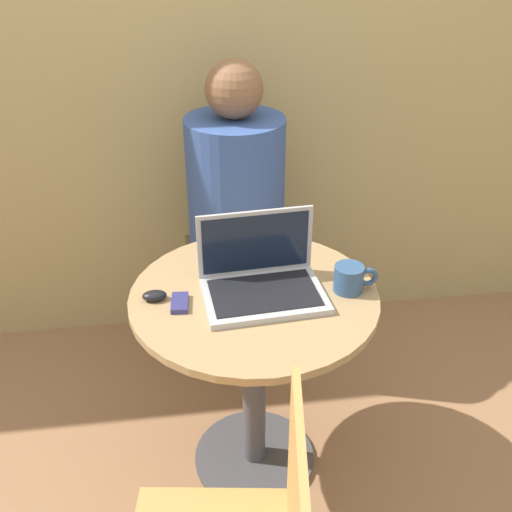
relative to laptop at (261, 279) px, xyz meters
name	(u,v)px	position (x,y,z in m)	size (l,w,h in m)	color
ground_plane	(254,458)	(-0.02, -0.01, -0.77)	(12.00, 12.00, 0.00)	#9E704C
back_wall	(222,35)	(-0.02, 0.90, 0.53)	(7.00, 0.05, 2.60)	tan
round_table	(254,344)	(-0.02, -0.01, -0.24)	(0.75, 0.75, 0.72)	#4C4C51
laptop	(261,279)	(0.00, 0.00, 0.00)	(0.37, 0.28, 0.23)	#B7B7BC
cell_phone	(180,303)	(-0.25, -0.04, -0.04)	(0.05, 0.10, 0.02)	navy
computer_mouse	(155,296)	(-0.32, 0.00, -0.03)	(0.07, 0.05, 0.03)	black
coffee_cup	(350,278)	(0.27, -0.03, 0.00)	(0.14, 0.09, 0.08)	#335684
person_seated	(234,242)	(-0.02, 0.65, -0.24)	(0.40, 0.59, 1.28)	brown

